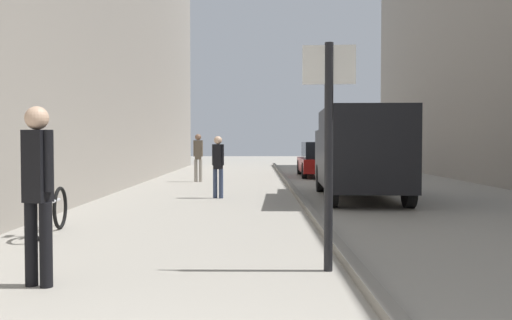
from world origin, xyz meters
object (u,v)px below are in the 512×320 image
pedestrian_mid_block (196,154)px  parked_car (319,160)px  pedestrian_far_crossing (35,183)px  delivery_van (357,151)px  pedestrian_main_foreground (216,162)px  street_sign_post (327,136)px  bicycle_leaning (48,211)px

pedestrian_mid_block → parked_car: bearing=-149.0°
pedestrian_far_crossing → delivery_van: delivery_van is taller
pedestrian_main_foreground → street_sign_post: street_sign_post is taller
parked_car → delivery_van: bearing=-89.9°
pedestrian_mid_block → bicycle_leaning: bearing=82.6°
pedestrian_mid_block → parked_car: pedestrian_mid_block is taller
pedestrian_far_crossing → bicycle_leaning: size_ratio=1.04×
bicycle_leaning → parked_car: bearing=63.2°
delivery_van → street_sign_post: street_sign_post is taller
pedestrian_main_foreground → pedestrian_mid_block: pedestrian_mid_block is taller
pedestrian_main_foreground → parked_car: size_ratio=0.38×
parked_car → pedestrian_main_foreground: bearing=-112.2°
pedestrian_far_crossing → bicycle_leaning: (-1.05, 3.12, -0.68)m
pedestrian_mid_block → street_sign_post: (2.94, -13.71, 0.54)m
pedestrian_mid_block → street_sign_post: size_ratio=0.67×
parked_car → street_sign_post: size_ratio=1.63×
pedestrian_main_foreground → pedestrian_mid_block: size_ratio=0.93×
pedestrian_far_crossing → parked_car: size_ratio=0.44×
parked_car → street_sign_post: 16.95m
pedestrian_mid_block → pedestrian_far_crossing: (-0.11, -14.38, 0.05)m
pedestrian_mid_block → delivery_van: size_ratio=0.32×
parked_car → bicycle_leaning: size_ratio=2.39×
delivery_van → pedestrian_mid_block: bearing=131.7°
delivery_van → bicycle_leaning: delivery_van is taller
pedestrian_far_crossing → street_sign_post: 3.16m
pedestrian_main_foreground → bicycle_leaning: (-2.28, -5.54, -0.55)m
delivery_van → parked_car: bearing=92.0°
pedestrian_main_foreground → delivery_van: delivery_van is taller
pedestrian_main_foreground → parked_car: pedestrian_main_foreground is taller
pedestrian_main_foreground → delivery_van: 3.65m
delivery_van → pedestrian_far_crossing: bearing=-117.1°
pedestrian_main_foreground → bicycle_leaning: bearing=82.4°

